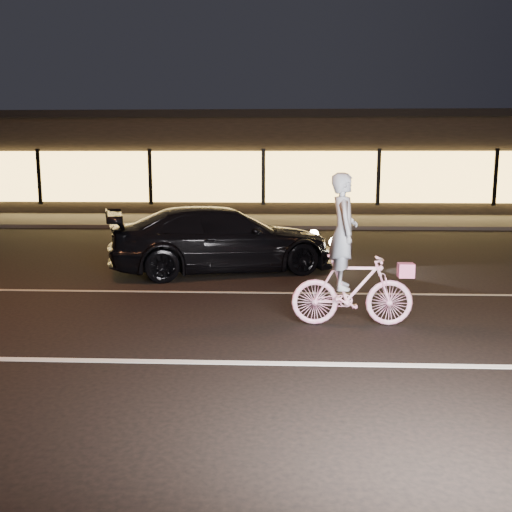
{
  "coord_description": "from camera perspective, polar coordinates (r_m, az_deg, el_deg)",
  "views": [
    {
      "loc": [
        0.69,
        -7.82,
        2.37
      ],
      "look_at": [
        0.33,
        0.6,
        0.9
      ],
      "focal_mm": 40.0,
      "sensor_mm": 36.0,
      "label": 1
    }
  ],
  "objects": [
    {
      "name": "cyclist",
      "position": [
        8.12,
        9.38,
        -1.63
      ],
      "size": [
        1.72,
        0.59,
        2.16
      ],
      "rotation": [
        0.0,
        0.0,
        1.57
      ],
      "color": "#FF519F",
      "rests_on": "ground"
    },
    {
      "name": "lane_stripe_far",
      "position": [
        10.12,
        -1.5,
        -3.66
      ],
      "size": [
        60.0,
        0.1,
        0.01
      ],
      "primitive_type": "cube",
      "color": "gray",
      "rests_on": "ground"
    },
    {
      "name": "sidewalk",
      "position": [
        20.95,
        0.58,
        3.53
      ],
      "size": [
        30.0,
        4.0,
        0.12
      ],
      "primitive_type": "cube",
      "color": "#383533",
      "rests_on": "ground"
    },
    {
      "name": "sedan",
      "position": [
        11.89,
        -3.34,
        1.68
      ],
      "size": [
        5.04,
        3.19,
        1.36
      ],
      "rotation": [
        0.0,
        0.0,
        1.87
      ],
      "color": "black",
      "rests_on": "ground"
    },
    {
      "name": "lane_stripe_near",
      "position": [
        6.78,
        -3.59,
        -10.58
      ],
      "size": [
        60.0,
        0.12,
        0.01
      ],
      "primitive_type": "cube",
      "color": "silver",
      "rests_on": "ground"
    },
    {
      "name": "storefront",
      "position": [
        26.79,
        1.02,
        9.38
      ],
      "size": [
        25.4,
        8.42,
        4.2
      ],
      "color": "black",
      "rests_on": "ground"
    },
    {
      "name": "ground",
      "position": [
        8.2,
        -2.48,
        -6.95
      ],
      "size": [
        90.0,
        90.0,
        0.0
      ],
      "primitive_type": "plane",
      "color": "black",
      "rests_on": "ground"
    }
  ]
}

